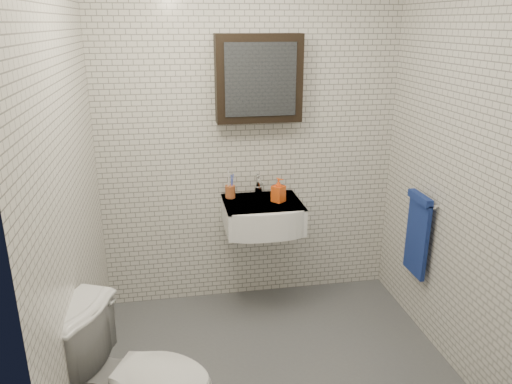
% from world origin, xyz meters
% --- Properties ---
extents(ground, '(2.20, 2.00, 0.01)m').
position_xyz_m(ground, '(0.00, 0.00, 0.01)').
color(ground, '#53555B').
rests_on(ground, ground).
extents(room_shell, '(2.22, 2.02, 2.51)m').
position_xyz_m(room_shell, '(0.00, 0.00, 1.47)').
color(room_shell, silver).
rests_on(room_shell, ground).
extents(washbasin, '(0.55, 0.50, 0.20)m').
position_xyz_m(washbasin, '(0.05, 0.73, 0.76)').
color(washbasin, white).
rests_on(washbasin, room_shell).
extents(faucet, '(0.06, 0.20, 0.15)m').
position_xyz_m(faucet, '(0.05, 0.93, 0.92)').
color(faucet, silver).
rests_on(faucet, washbasin).
extents(mirror_cabinet, '(0.60, 0.15, 0.60)m').
position_xyz_m(mirror_cabinet, '(0.05, 0.93, 1.70)').
color(mirror_cabinet, black).
rests_on(mirror_cabinet, room_shell).
extents(towel_rail, '(0.09, 0.30, 0.58)m').
position_xyz_m(towel_rail, '(1.04, 0.35, 0.72)').
color(towel_rail, silver).
rests_on(towel_rail, room_shell).
extents(toothbrush_cup, '(0.08, 0.08, 0.20)m').
position_xyz_m(toothbrush_cup, '(-0.16, 0.91, 0.90)').
color(toothbrush_cup, '#A04E28').
rests_on(toothbrush_cup, washbasin).
extents(soap_bottle, '(0.11, 0.11, 0.18)m').
position_xyz_m(soap_bottle, '(0.16, 0.76, 0.94)').
color(soap_bottle, orange).
rests_on(soap_bottle, washbasin).
extents(toilet, '(0.88, 0.72, 0.78)m').
position_xyz_m(toilet, '(-0.80, -0.42, 0.39)').
color(toilet, silver).
rests_on(toilet, ground).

